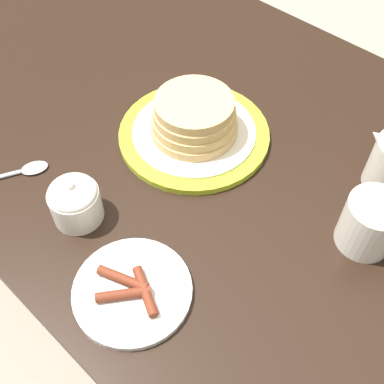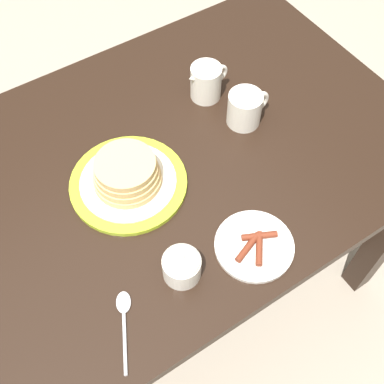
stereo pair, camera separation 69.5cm
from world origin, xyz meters
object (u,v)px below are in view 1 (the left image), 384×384
(side_plate_bacon, at_px, (132,290))
(coffee_mug, at_px, (372,224))
(sugar_bowl, at_px, (75,201))
(pancake_plate, at_px, (194,124))
(spoon, at_px, (18,172))

(side_plate_bacon, bearing_deg, coffee_mug, 57.01)
(side_plate_bacon, xyz_separation_m, sugar_bowl, (-0.16, 0.03, 0.03))
(pancake_plate, bearing_deg, sugar_bowl, -93.27)
(sugar_bowl, bearing_deg, coffee_mug, 36.85)
(pancake_plate, relative_size, coffee_mug, 2.33)
(coffee_mug, height_order, sugar_bowl, coffee_mug)
(side_plate_bacon, xyz_separation_m, spoon, (-0.30, 0.02, -0.00))
(coffee_mug, xyz_separation_m, sugar_bowl, (-0.35, -0.26, -0.01))
(pancake_plate, distance_m, spoon, 0.30)
(pancake_plate, height_order, side_plate_bacon, pancake_plate)
(sugar_bowl, height_order, spoon, sugar_bowl)
(pancake_plate, xyz_separation_m, side_plate_bacon, (0.14, -0.28, -0.02))
(coffee_mug, bearing_deg, side_plate_bacon, -122.99)
(pancake_plate, xyz_separation_m, sugar_bowl, (-0.01, -0.25, 0.01))
(pancake_plate, relative_size, spoon, 1.76)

